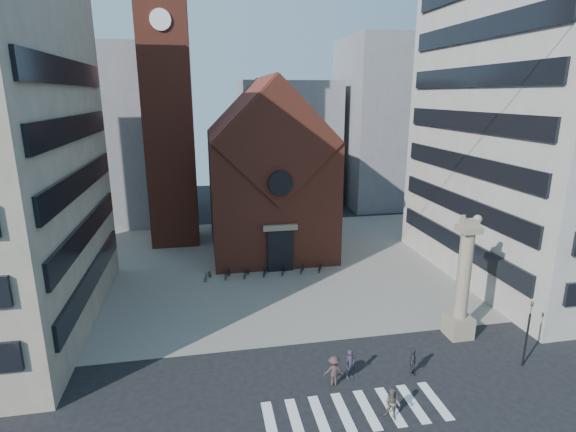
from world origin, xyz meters
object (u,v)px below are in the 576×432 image
at_px(pedestrian_1, 392,404).
at_px(scooter_0, 208,275).
at_px(pedestrian_2, 413,362).
at_px(lion_column, 462,290).
at_px(pedestrian_0, 350,364).
at_px(traffic_light, 527,332).

xyz_separation_m(pedestrian_1, scooter_0, (-8.94, 19.88, -0.38)).
xyz_separation_m(pedestrian_1, pedestrian_2, (2.71, 3.31, -0.01)).
relative_size(lion_column, scooter_0, 5.34).
height_order(pedestrian_2, scooter_0, pedestrian_2).
bearing_deg(pedestrian_0, lion_column, -1.84).
relative_size(pedestrian_0, pedestrian_1, 1.03).
relative_size(pedestrian_0, pedestrian_2, 1.04).
bearing_deg(traffic_light, pedestrian_0, 175.40).
xyz_separation_m(pedestrian_0, scooter_0, (-7.94, 16.16, -0.41)).
bearing_deg(pedestrian_0, pedestrian_2, -27.70).
bearing_deg(lion_column, pedestrian_0, -160.45).
bearing_deg(traffic_light, lion_column, 116.46).
distance_m(traffic_light, pedestrian_1, 10.31).
bearing_deg(lion_column, pedestrian_1, -138.76).
relative_size(traffic_light, pedestrian_2, 2.54).
height_order(lion_column, pedestrian_2, lion_column).
distance_m(lion_column, pedestrian_2, 6.74).
bearing_deg(pedestrian_1, traffic_light, 57.42).
height_order(traffic_light, scooter_0, traffic_light).
bearing_deg(pedestrian_0, scooter_0, 94.77).
xyz_separation_m(lion_column, scooter_0, (-16.75, 13.03, -2.98)).
xyz_separation_m(lion_column, pedestrian_1, (-7.81, -6.85, -2.60)).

